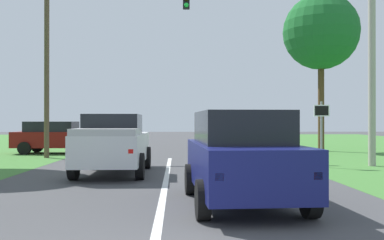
# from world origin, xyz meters

# --- Properties ---
(ground_plane) EXTENTS (120.00, 120.00, 0.00)m
(ground_plane) POSITION_xyz_m (0.00, 9.18, 0.00)
(ground_plane) COLOR #424244
(red_suv_near) EXTENTS (2.34, 4.50, 1.95)m
(red_suv_near) POSITION_xyz_m (1.67, 4.96, 1.02)
(red_suv_near) COLOR navy
(red_suv_near) RESTS_ON ground_plane
(pickup_truck_lead) EXTENTS (2.21, 5.03, 1.97)m
(pickup_truck_lead) POSITION_xyz_m (-1.76, 10.31, 1.01)
(pickup_truck_lead) COLOR silver
(pickup_truck_lead) RESTS_ON ground_plane
(traffic_light) EXTENTS (7.56, 0.40, 8.80)m
(traffic_light) POSITION_xyz_m (-4.11, 16.90, 5.75)
(traffic_light) COLOR brown
(traffic_light) RESTS_ON ground_plane
(keep_moving_sign) EXTENTS (0.60, 0.09, 2.50)m
(keep_moving_sign) POSITION_xyz_m (5.81, 12.15, 1.60)
(keep_moving_sign) COLOR gray
(keep_moving_sign) RESTS_ON ground_plane
(oak_tree_right) EXTENTS (4.43, 4.43, 9.23)m
(oak_tree_right) POSITION_xyz_m (8.80, 21.08, 6.98)
(oak_tree_right) COLOR #4C351E
(oak_tree_right) RESTS_ON ground_plane
(crossing_suv_far) EXTENTS (4.35, 2.25, 1.74)m
(crossing_suv_far) POSITION_xyz_m (-6.32, 19.74, 0.92)
(crossing_suv_far) COLOR maroon
(crossing_suv_far) RESTS_ON ground_plane
(utility_pole_right) EXTENTS (0.28, 0.28, 10.05)m
(utility_pole_right) POSITION_xyz_m (7.94, 12.55, 5.03)
(utility_pole_right) COLOR #9E998E
(utility_pole_right) RESTS_ON ground_plane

